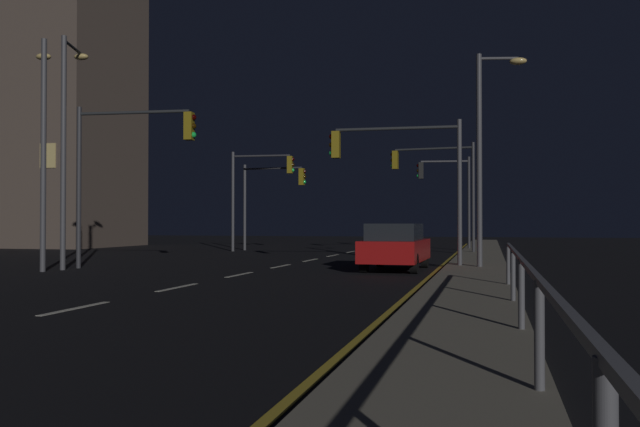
{
  "coord_description": "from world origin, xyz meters",
  "views": [
    {
      "loc": [
        7.43,
        -1.26,
        1.58
      ],
      "look_at": [
        -0.33,
        27.81,
        2.04
      ],
      "focal_mm": 35.85,
      "sensor_mm": 36.0,
      "label": 1
    }
  ],
  "objects_px": {
    "car": "(396,246)",
    "traffic_light_near_left": "(437,175)",
    "street_lamp_across_street": "(67,131)",
    "street_lamp_corner": "(487,139)",
    "traffic_light_overhead_east": "(399,162)",
    "street_lamp_median": "(43,134)",
    "traffic_light_far_right": "(259,181)",
    "traffic_light_mid_right": "(446,185)",
    "traffic_light_far_center": "(272,189)",
    "traffic_light_mid_left": "(128,153)",
    "building_distant": "(15,28)"
  },
  "relations": [
    {
      "from": "building_distant",
      "to": "traffic_light_mid_right",
      "type": "bearing_deg",
      "value": 0.2
    },
    {
      "from": "traffic_light_mid_left",
      "to": "traffic_light_overhead_east",
      "type": "height_order",
      "value": "traffic_light_mid_left"
    },
    {
      "from": "street_lamp_across_street",
      "to": "building_distant",
      "type": "height_order",
      "value": "building_distant"
    },
    {
      "from": "traffic_light_overhead_east",
      "to": "traffic_light_far_center",
      "type": "distance_m",
      "value": 15.66
    },
    {
      "from": "traffic_light_mid_right",
      "to": "street_lamp_across_street",
      "type": "bearing_deg",
      "value": -121.97
    },
    {
      "from": "traffic_light_mid_right",
      "to": "street_lamp_across_street",
      "type": "distance_m",
      "value": 21.97
    },
    {
      "from": "traffic_light_near_left",
      "to": "building_distant",
      "type": "relative_size",
      "value": 0.18
    },
    {
      "from": "traffic_light_mid_left",
      "to": "traffic_light_overhead_east",
      "type": "bearing_deg",
      "value": 15.94
    },
    {
      "from": "traffic_light_mid_right",
      "to": "traffic_light_near_left",
      "type": "bearing_deg",
      "value": -92.66
    },
    {
      "from": "traffic_light_mid_left",
      "to": "street_lamp_corner",
      "type": "distance_m",
      "value": 12.28
    },
    {
      "from": "traffic_light_overhead_east",
      "to": "building_distant",
      "type": "relative_size",
      "value": 0.16
    },
    {
      "from": "traffic_light_near_left",
      "to": "traffic_light_overhead_east",
      "type": "relative_size",
      "value": 1.1
    },
    {
      "from": "traffic_light_overhead_east",
      "to": "street_lamp_across_street",
      "type": "bearing_deg",
      "value": -162.89
    },
    {
      "from": "street_lamp_median",
      "to": "building_distant",
      "type": "bearing_deg",
      "value": 132.51
    },
    {
      "from": "traffic_light_far_center",
      "to": "street_lamp_across_street",
      "type": "relative_size",
      "value": 0.63
    },
    {
      "from": "street_lamp_across_street",
      "to": "street_lamp_median",
      "type": "bearing_deg",
      "value": -101.73
    },
    {
      "from": "traffic_light_mid_right",
      "to": "traffic_light_mid_left",
      "type": "relative_size",
      "value": 0.93
    },
    {
      "from": "car",
      "to": "building_distant",
      "type": "distance_m",
      "value": 36.16
    },
    {
      "from": "street_lamp_across_street",
      "to": "building_distant",
      "type": "bearing_deg",
      "value": 134.23
    },
    {
      "from": "traffic_light_far_center",
      "to": "building_distant",
      "type": "xyz_separation_m",
      "value": [
        -19.86,
        2.44,
        11.7
      ]
    },
    {
      "from": "traffic_light_far_right",
      "to": "street_lamp_across_street",
      "type": "xyz_separation_m",
      "value": [
        -1.56,
        -14.64,
        0.83
      ]
    },
    {
      "from": "street_lamp_across_street",
      "to": "street_lamp_corner",
      "type": "bearing_deg",
      "value": 12.2
    },
    {
      "from": "traffic_light_mid_right",
      "to": "street_lamp_corner",
      "type": "xyz_separation_m",
      "value": [
        2.34,
        -15.6,
        0.57
      ]
    },
    {
      "from": "street_lamp_median",
      "to": "traffic_light_mid_left",
      "type": "bearing_deg",
      "value": 39.52
    },
    {
      "from": "traffic_light_mid_right",
      "to": "traffic_light_near_left",
      "type": "xyz_separation_m",
      "value": [
        -0.2,
        -4.33,
        0.24
      ]
    },
    {
      "from": "car",
      "to": "traffic_light_mid_left",
      "type": "relative_size",
      "value": 0.78
    },
    {
      "from": "street_lamp_corner",
      "to": "building_distant",
      "type": "xyz_separation_m",
      "value": [
        -31.99,
        15.5,
        10.86
      ]
    },
    {
      "from": "traffic_light_far_right",
      "to": "traffic_light_near_left",
      "type": "distance_m",
      "value": 9.87
    },
    {
      "from": "traffic_light_far_center",
      "to": "street_lamp_median",
      "type": "distance_m",
      "value": 17.16
    },
    {
      "from": "traffic_light_mid_right",
      "to": "traffic_light_far_center",
      "type": "relative_size",
      "value": 1.05
    },
    {
      "from": "traffic_light_far_right",
      "to": "street_lamp_median",
      "type": "height_order",
      "value": "street_lamp_median"
    },
    {
      "from": "traffic_light_mid_right",
      "to": "traffic_light_far_right",
      "type": "height_order",
      "value": "traffic_light_far_right"
    },
    {
      "from": "traffic_light_near_left",
      "to": "traffic_light_overhead_east",
      "type": "height_order",
      "value": "traffic_light_near_left"
    },
    {
      "from": "street_lamp_median",
      "to": "traffic_light_far_right",
      "type": "bearing_deg",
      "value": 83.56
    },
    {
      "from": "street_lamp_corner",
      "to": "street_lamp_median",
      "type": "bearing_deg",
      "value": -164.38
    },
    {
      "from": "car",
      "to": "traffic_light_near_left",
      "type": "bearing_deg",
      "value": 87.93
    },
    {
      "from": "car",
      "to": "traffic_light_far_right",
      "type": "relative_size",
      "value": 0.79
    },
    {
      "from": "car",
      "to": "traffic_light_far_center",
      "type": "relative_size",
      "value": 0.88
    },
    {
      "from": "traffic_light_near_left",
      "to": "traffic_light_mid_right",
      "type": "bearing_deg",
      "value": 87.34
    },
    {
      "from": "car",
      "to": "traffic_light_far_center",
      "type": "height_order",
      "value": "traffic_light_far_center"
    },
    {
      "from": "car",
      "to": "traffic_light_mid_right",
      "type": "bearing_deg",
      "value": 87.77
    },
    {
      "from": "traffic_light_mid_left",
      "to": "street_lamp_median",
      "type": "relative_size",
      "value": 0.75
    },
    {
      "from": "traffic_light_far_center",
      "to": "traffic_light_overhead_east",
      "type": "bearing_deg",
      "value": -54.18
    },
    {
      "from": "traffic_light_overhead_east",
      "to": "street_lamp_corner",
      "type": "xyz_separation_m",
      "value": [
        2.97,
        -0.36,
        0.66
      ]
    },
    {
      "from": "traffic_light_overhead_east",
      "to": "street_lamp_median",
      "type": "distance_m",
      "value": 12.02
    },
    {
      "from": "traffic_light_far_center",
      "to": "street_lamp_median",
      "type": "height_order",
      "value": "street_lamp_median"
    },
    {
      "from": "traffic_light_mid_left",
      "to": "traffic_light_mid_right",
      "type": "bearing_deg",
      "value": 61.39
    },
    {
      "from": "traffic_light_far_right",
      "to": "street_lamp_corner",
      "type": "height_order",
      "value": "street_lamp_corner"
    },
    {
      "from": "traffic_light_mid_left",
      "to": "traffic_light_far_center",
      "type": "height_order",
      "value": "traffic_light_mid_left"
    },
    {
      "from": "traffic_light_far_center",
      "to": "street_lamp_corner",
      "type": "height_order",
      "value": "street_lamp_corner"
    }
  ]
}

